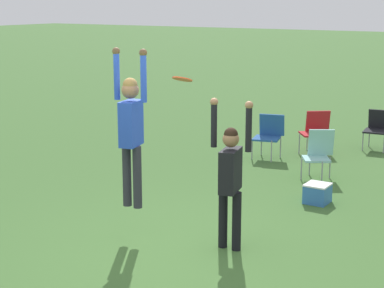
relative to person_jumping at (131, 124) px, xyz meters
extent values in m
plane|color=#3D662D|center=(0.63, -0.10, -1.58)|extent=(120.00, 120.00, 0.00)
cylinder|color=#2D2D38|center=(-0.09, 0.00, -0.72)|extent=(0.12, 0.12, 0.85)
cylinder|color=#2D2D38|center=(0.09, 0.00, -0.72)|extent=(0.12, 0.12, 0.85)
cube|color=blue|center=(0.00, 0.00, 0.01)|extent=(0.29, 0.43, 0.60)
sphere|color=#9E704C|center=(0.00, 0.00, 0.46)|extent=(0.23, 0.23, 0.23)
sphere|color=olive|center=(0.00, 0.00, 0.52)|extent=(0.20, 0.20, 0.20)
cylinder|color=blue|center=(-0.22, 0.00, 0.64)|extent=(0.08, 0.08, 0.64)
sphere|color=#9E704C|center=(-0.22, 0.00, 0.96)|extent=(0.10, 0.10, 0.10)
cylinder|color=blue|center=(0.22, 0.00, 0.64)|extent=(0.08, 0.08, 0.64)
sphere|color=#9E704C|center=(0.22, 0.00, 0.96)|extent=(0.10, 0.10, 0.10)
cylinder|color=black|center=(1.24, 0.32, -1.18)|extent=(0.12, 0.12, 0.78)
cylinder|color=black|center=(1.44, 0.32, -1.18)|extent=(0.12, 0.12, 0.78)
cube|color=black|center=(1.34, 0.32, -0.51)|extent=(0.30, 0.48, 0.55)
sphere|color=#9E704C|center=(1.34, 0.32, -0.10)|extent=(0.21, 0.21, 0.21)
sphere|color=black|center=(1.34, 0.32, -0.05)|extent=(0.18, 0.18, 0.18)
cylinder|color=black|center=(1.09, 0.32, 0.06)|extent=(0.08, 0.08, 0.59)
sphere|color=#9E704C|center=(1.09, 0.32, 0.35)|extent=(0.10, 0.10, 0.10)
cylinder|color=black|center=(1.59, 0.32, 0.06)|extent=(0.08, 0.08, 0.59)
sphere|color=#9E704C|center=(1.59, 0.32, 0.35)|extent=(0.10, 0.10, 0.10)
cylinder|color=#E04C23|center=(0.82, -0.01, 0.66)|extent=(0.26, 0.25, 0.09)
cylinder|color=gray|center=(0.85, 3.88, -1.38)|extent=(0.02, 0.02, 0.40)
cylinder|color=gray|center=(1.25, 3.88, -1.38)|extent=(0.02, 0.02, 0.40)
cylinder|color=gray|center=(0.85, 4.28, -1.38)|extent=(0.02, 0.02, 0.40)
cylinder|color=gray|center=(1.25, 4.28, -1.38)|extent=(0.02, 0.02, 0.40)
cube|color=#8CC6C1|center=(1.05, 4.08, -1.20)|extent=(0.63, 0.63, 0.04)
cube|color=#8CC6C1|center=(1.05, 4.29, -0.93)|extent=(0.46, 0.34, 0.50)
cylinder|color=gray|center=(1.07, 6.76, -1.36)|extent=(0.02, 0.02, 0.43)
cylinder|color=gray|center=(1.53, 6.76, -1.36)|extent=(0.02, 0.02, 0.43)
cylinder|color=gray|center=(1.07, 7.21, -1.36)|extent=(0.02, 0.02, 0.43)
cube|color=black|center=(1.30, 6.99, -1.16)|extent=(0.60, 0.60, 0.04)
cube|color=black|center=(1.30, 7.24, -0.93)|extent=(0.55, 0.17, 0.42)
cylinder|color=gray|center=(-0.60, 4.78, -1.35)|extent=(0.02, 0.02, 0.44)
cylinder|color=gray|center=(-0.17, 4.78, -1.35)|extent=(0.02, 0.02, 0.44)
cylinder|color=gray|center=(-0.60, 5.22, -1.35)|extent=(0.02, 0.02, 0.44)
cylinder|color=gray|center=(-0.17, 5.22, -1.35)|extent=(0.02, 0.02, 0.44)
cube|color=#235193|center=(-0.38, 5.00, -1.15)|extent=(0.63, 0.63, 0.04)
cube|color=#235193|center=(-0.38, 5.24, -0.91)|extent=(0.52, 0.24, 0.45)
cylinder|color=gray|center=(0.03, 5.73, -1.36)|extent=(0.02, 0.02, 0.44)
cylinder|color=gray|center=(0.46, 5.73, -1.36)|extent=(0.02, 0.02, 0.44)
cylinder|color=gray|center=(0.03, 6.17, -1.36)|extent=(0.02, 0.02, 0.44)
cylinder|color=gray|center=(0.46, 6.17, -1.36)|extent=(0.02, 0.02, 0.44)
cube|color=#B21E23|center=(0.25, 5.95, -1.16)|extent=(0.72, 0.72, 0.04)
cube|color=#B21E23|center=(0.25, 6.19, -0.91)|extent=(0.47, 0.40, 0.45)
cube|color=#336BB7|center=(1.59, 2.77, -1.43)|extent=(0.36, 0.38, 0.29)
cube|color=silver|center=(1.59, 2.77, -1.27)|extent=(0.37, 0.39, 0.02)
camera|label=1|loc=(5.14, -6.64, 1.62)|focal=60.00mm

